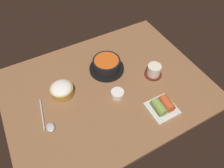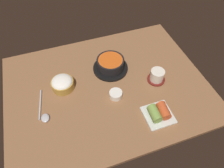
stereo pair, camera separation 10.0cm
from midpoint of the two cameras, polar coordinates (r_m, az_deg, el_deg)
The scene contains 7 objects.
dining_table at distance 103.82cm, azimuth -4.25°, elevation -1.20°, with size 100.00×76.00×2.00cm, color brown.
stone_pot at distance 108.20cm, azimuth -4.18°, elevation 5.18°, with size 18.73×18.73×6.94cm.
rice_bowl at distance 101.75cm, azimuth -16.64°, elevation -1.71°, with size 11.12×11.12×6.44cm.
tea_cup_with_saucer at distance 106.68cm, azimuth 9.03°, elevation 3.56°, with size 9.09×9.09×6.60cm.
banchan_cup_center at distance 98.06cm, azimuth -1.38°, elevation -2.89°, with size 6.32×6.32×3.06cm.
kimchi_plate at distance 95.04cm, azimuth 11.10°, elevation -6.37°, with size 12.66×12.66×5.39cm.
spoon at distance 96.91cm, azimuth -20.48°, elevation -10.33°, with size 4.90×18.90×1.35cm.
Camera 1 is at (-27.67, -56.94, 83.27)cm, focal length 32.65 mm.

